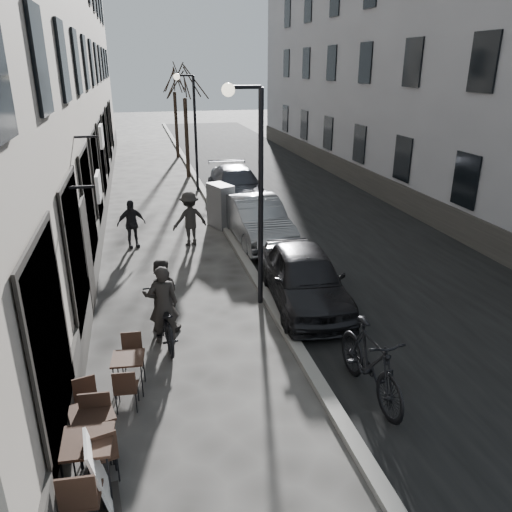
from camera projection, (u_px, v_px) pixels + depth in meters
name	position (u px, v px, depth m)	size (l,w,h in m)	color
ground	(367.00, 494.00, 6.76)	(120.00, 120.00, 0.00)	#33312F
road	(290.00, 196.00, 22.11)	(7.30, 60.00, 0.00)	black
kerb	(209.00, 199.00, 21.30)	(0.25, 60.00, 0.12)	gray
streetlamp_near	(253.00, 175.00, 11.03)	(0.90, 0.28, 5.09)	black
streetlamp_far	(191.00, 120.00, 21.92)	(0.90, 0.28, 5.09)	black
tree_near	(184.00, 82.00, 24.12)	(2.40, 2.40, 5.70)	black
tree_far	(174.00, 78.00, 29.56)	(2.40, 2.40, 5.70)	black
bistro_set_a	(89.00, 460.00, 6.66)	(0.72, 1.68, 0.98)	black
bistro_set_b	(93.00, 428.00, 7.31)	(0.76, 1.54, 0.88)	black
bistro_set_c	(129.00, 370.00, 8.76)	(0.60, 1.39, 0.80)	black
sign_board	(101.00, 479.00, 6.46)	(0.42, 0.64, 1.04)	black
utility_cabinet	(221.00, 206.00, 17.61)	(0.57, 1.03, 1.54)	slate
bicycle	(164.00, 319.00, 10.32)	(0.69, 1.97, 1.04)	black
cyclist_rider	(163.00, 305.00, 10.20)	(0.62, 0.41, 1.69)	black
pedestrian_near	(161.00, 295.00, 10.66)	(0.80, 0.62, 1.64)	black
pedestrian_mid	(190.00, 219.00, 15.79)	(1.12, 0.65, 1.74)	#282523
pedestrian_far	(131.00, 224.00, 15.63)	(0.90, 0.37, 1.53)	black
car_near	(305.00, 277.00, 11.87)	(1.65, 4.11, 1.40)	black
car_mid	(257.00, 220.00, 16.21)	(1.51, 4.32, 1.42)	gray
car_far	(237.00, 185.00, 20.91)	(1.98, 4.87, 1.41)	#35373F
moped	(371.00, 362.00, 8.54)	(0.63, 2.23, 1.34)	black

